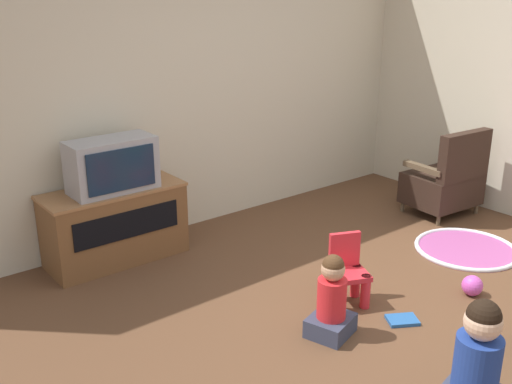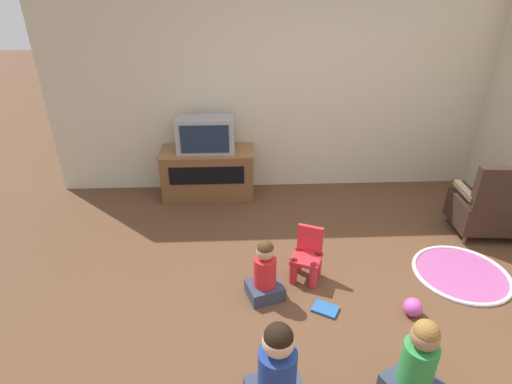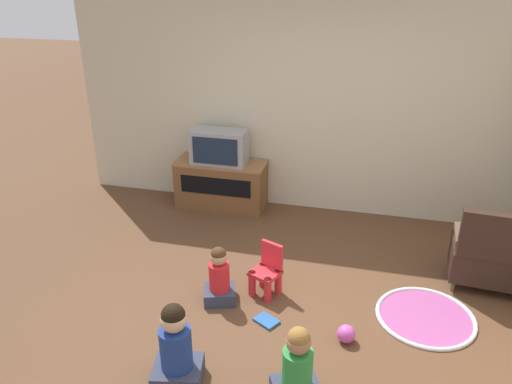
{
  "view_description": "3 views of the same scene",
  "coord_description": "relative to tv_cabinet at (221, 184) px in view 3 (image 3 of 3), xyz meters",
  "views": [
    {
      "loc": [
        -3.0,
        -2.17,
        2.14
      ],
      "look_at": [
        -0.7,
        0.73,
        0.84
      ],
      "focal_mm": 42.0,
      "sensor_mm": 36.0,
      "label": 1
    },
    {
      "loc": [
        -0.75,
        -2.46,
        2.35
      ],
      "look_at": [
        -0.6,
        0.79,
        0.66
      ],
      "focal_mm": 28.0,
      "sensor_mm": 36.0,
      "label": 2
    },
    {
      "loc": [
        0.67,
        -3.41,
        2.81
      ],
      "look_at": [
        -0.4,
        0.89,
        0.78
      ],
      "focal_mm": 35.0,
      "sensor_mm": 36.0,
      "label": 3
    }
  ],
  "objects": [
    {
      "name": "yellow_kid_chair",
      "position": [
        0.96,
        -1.64,
        -0.11
      ],
      "size": [
        0.32,
        0.32,
        0.5
      ],
      "rotation": [
        0.0,
        0.0,
        -0.41
      ],
      "color": "red",
      "rests_on": "ground_plane"
    },
    {
      "name": "wall_back",
      "position": [
        0.83,
        0.31,
        1.04
      ],
      "size": [
        5.41,
        0.12,
        2.7
      ],
      "color": "beige",
      "rests_on": "ground_plane"
    },
    {
      "name": "play_mat",
      "position": [
        2.39,
        -1.67,
        -0.3
      ],
      "size": [
        0.85,
        0.85,
        0.04
      ],
      "color": "#A54C8C",
      "rests_on": "ground_plane"
    },
    {
      "name": "television",
      "position": [
        0.0,
        -0.04,
        0.5
      ],
      "size": [
        0.67,
        0.33,
        0.41
      ],
      "color": "#939399",
      "rests_on": "tv_cabinet"
    },
    {
      "name": "tv_cabinet",
      "position": [
        0.0,
        0.0,
        0.0
      ],
      "size": [
        1.11,
        0.47,
        0.6
      ],
      "color": "brown",
      "rests_on": "ground_plane"
    },
    {
      "name": "ground_plane",
      "position": [
        1.13,
        -2.01,
        -0.31
      ],
      "size": [
        30.0,
        30.0,
        0.0
      ],
      "primitive_type": "plane",
      "color": "brown"
    },
    {
      "name": "black_armchair",
      "position": [
        2.95,
        -1.04,
        0.02
      ],
      "size": [
        0.69,
        0.58,
        0.85
      ],
      "rotation": [
        0.0,
        0.0,
        3.06
      ],
      "color": "brown",
      "rests_on": "ground_plane"
    },
    {
      "name": "child_watching_center",
      "position": [
        0.58,
        -2.88,
        -0.01
      ],
      "size": [
        0.41,
        0.37,
        0.69
      ],
      "rotation": [
        0.0,
        0.0,
        0.2
      ],
      "color": "#33384C",
      "rests_on": "ground_plane"
    },
    {
      "name": "child_watching_right",
      "position": [
        1.45,
        -2.84,
        -0.04
      ],
      "size": [
        0.42,
        0.4,
        0.63
      ],
      "rotation": [
        0.0,
        0.0,
        0.48
      ],
      "color": "#33384C",
      "rests_on": "ground_plane"
    },
    {
      "name": "toy_ball",
      "position": [
        1.74,
        -2.14,
        -0.24
      ],
      "size": [
        0.15,
        0.15,
        0.15
      ],
      "color": "#CC4CB2",
      "rests_on": "ground_plane"
    },
    {
      "name": "book",
      "position": [
        1.06,
        -2.06,
        -0.3
      ],
      "size": [
        0.24,
        0.22,
        0.02
      ],
      "rotation": [
        0.0,
        0.0,
        2.61
      ],
      "color": "#235699",
      "rests_on": "ground_plane"
    },
    {
      "name": "child_watching_left",
      "position": [
        0.57,
        -1.87,
        -0.07
      ],
      "size": [
        0.35,
        0.32,
        0.56
      ],
      "rotation": [
        0.0,
        0.0,
        0.3
      ],
      "color": "#33384C",
      "rests_on": "ground_plane"
    }
  ]
}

